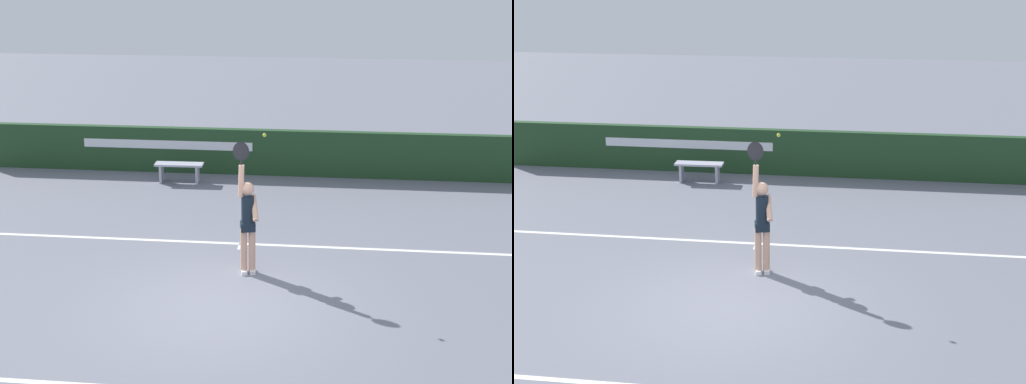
# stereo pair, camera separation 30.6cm
# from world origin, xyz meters

# --- Properties ---
(ground_plane) EXTENTS (60.00, 60.00, 0.00)m
(ground_plane) POSITION_xyz_m (0.00, 0.00, 0.00)
(ground_plane) COLOR slate
(court_lines) EXTENTS (11.52, 5.38, 0.00)m
(court_lines) POSITION_xyz_m (0.00, 0.16, 0.00)
(court_lines) COLOR white
(court_lines) RESTS_ON ground
(back_wall) EXTENTS (15.33, 0.24, 1.19)m
(back_wall) POSITION_xyz_m (-0.00, 7.65, 0.59)
(back_wall) COLOR #1F3E21
(back_wall) RESTS_ON ground
(tennis_player) EXTENTS (0.50, 0.46, 2.46)m
(tennis_player) POSITION_xyz_m (0.29, 1.41, 1.02)
(tennis_player) COLOR tan
(tennis_player) RESTS_ON ground
(tennis_ball) EXTENTS (0.06, 0.06, 0.06)m
(tennis_ball) POSITION_xyz_m (0.61, 1.19, 2.62)
(tennis_ball) COLOR #C4D939
(courtside_bench_near) EXTENTS (1.21, 0.39, 0.50)m
(courtside_bench_near) POSITION_xyz_m (-2.08, 6.71, 0.36)
(courtside_bench_near) COLOR #ACABBD
(courtside_bench_near) RESTS_ON ground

